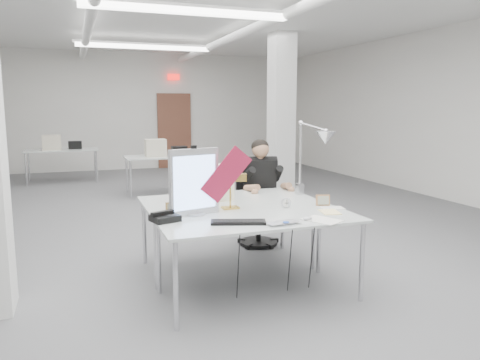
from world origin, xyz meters
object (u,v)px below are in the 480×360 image
Objects in this scene: bankers_lamp at (230,193)px; beige_monitor at (211,183)px; desk_main at (258,218)px; desk_phone at (165,218)px; laptop at (286,224)px; office_chair at (259,203)px; seated_person at (260,175)px; architect_lamp at (311,158)px; monitor at (194,182)px.

beige_monitor is (-0.06, 0.50, 0.03)m from bankers_lamp.
desk_main is 0.83m from desk_phone.
office_chair is at bearing 68.54° from laptop.
architect_lamp is at bearing -63.10° from seated_person.
beige_monitor is at bearing -133.08° from seated_person.
monitor is 1.41m from architect_lamp.
desk_phone is at bearing -125.08° from seated_person.
architect_lamp reaches higher than desk_main.
monitor is at bearing -120.61° from office_chair.
seated_person is at bearing 73.35° from bankers_lamp.
laptop reaches higher than desk_main.
desk_main is at bearing -100.99° from seated_person.
architect_lamp reaches higher than bankers_lamp.
beige_monitor is at bearing 114.79° from bankers_lamp.
desk_phone is (-1.43, -1.40, 0.24)m from office_chair.
monitor reaches higher than laptop.
monitor is at bearing -129.30° from beige_monitor.
seated_person is 1.29m from bankers_lamp.
seated_person is 2.72× the size of bankers_lamp.
beige_monitor is at bearing 34.31° from desk_phone.
office_chair is 4.88× the size of desk_phone.
laptop is at bearing -44.50° from desk_phone.
bankers_lamp reaches higher than desk_main.
seated_person is at bearing 68.15° from laptop.
seated_person is 0.93× the size of architect_lamp.
beige_monitor is at bearing 169.57° from architect_lamp.
beige_monitor is (-0.29, 1.27, 0.17)m from laptop.
monitor is at bearing 10.39° from desk_phone.
monitor is 0.94m from laptop.
bankers_lamp is (0.39, 0.14, -0.15)m from monitor.
architect_lamp is at bearing -27.15° from beige_monitor.
bankers_lamp is (-0.13, 0.42, 0.16)m from desk_main.
desk_main is 0.67m from monitor.
monitor is at bearing 127.76° from laptop.
laptop is (0.10, -0.36, 0.02)m from desk_main.
desk_main is 0.95m from beige_monitor.
beige_monitor is (0.64, 0.79, 0.15)m from desk_phone.
seated_person is 3.70× the size of desk_phone.
seated_person reaches higher than beige_monitor.
architect_lamp is (0.75, 0.98, 0.43)m from laptop.
office_chair is 1.79× the size of monitor.
seated_person reaches higher than office_chair.
laptop is 0.33× the size of architect_lamp.
office_chair is 1.97m from laptop.
desk_phone is (-0.82, 0.13, 0.04)m from desk_main.
seated_person is 1.65m from monitor.
architect_lamp reaches higher than seated_person.
bankers_lamp is (-0.23, 0.78, 0.14)m from laptop.
office_chair is 1.38m from bankers_lamp.
seated_person is 1.91m from laptop.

